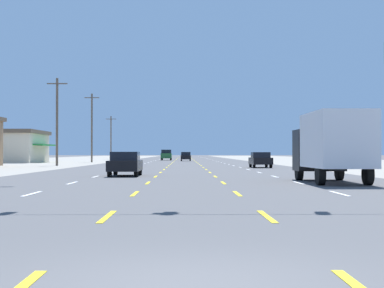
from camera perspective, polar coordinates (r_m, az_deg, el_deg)
ground_plane at (r=72.50m, az=-0.67°, el=-1.93°), size 572.00×572.00×0.00m
lane_markings at (r=111.00m, az=-0.68°, el=-1.54°), size 10.64×227.60×0.01m
signal_span_wire at (r=18.35m, az=0.82°, el=11.71°), size 25.36×0.53×9.00m
box_truck_far_right_nearest at (r=29.38m, az=12.85°, el=0.05°), size 2.40×7.20×3.23m
sedan_inner_left_near at (r=37.31m, az=-6.20°, el=-1.81°), size 1.80×4.50×1.46m
sedan_far_right_mid at (r=58.40m, az=6.36°, el=-1.45°), size 1.80×4.50×1.46m
hatchback_center_turn_midfar at (r=104.52m, az=-0.58°, el=-1.16°), size 1.72×3.90×1.54m
suv_inner_left_far at (r=115.00m, az=-2.39°, el=-1.01°), size 1.98×4.90×1.98m
utility_pole_left_row_1 at (r=67.85m, az=-12.40°, el=2.18°), size 2.20×0.26×9.47m
utility_pole_left_row_2 at (r=92.45m, az=-9.27°, el=1.61°), size 2.20×0.26×10.19m
utility_pole_left_row_3 at (r=130.51m, az=-7.52°, el=0.66°), size 2.20×0.26×9.12m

